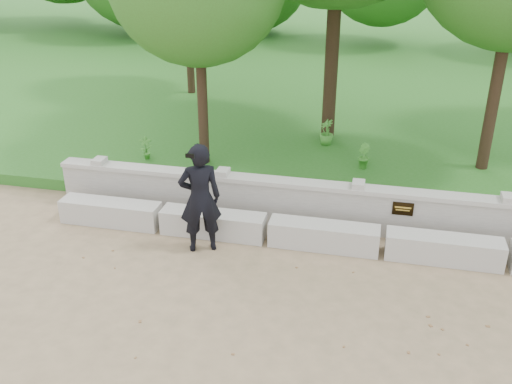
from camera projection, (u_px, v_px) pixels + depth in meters
The scene contains 8 objects.
ground at pixel (377, 321), 8.09m from camera, with size 80.00×80.00×0.00m, color #977E5D.
lawn at pixel (391, 79), 20.41m from camera, with size 40.00×22.00×0.25m, color #236319.
concrete_bench at pixel (382, 242), 9.68m from camera, with size 11.90×0.45×0.45m.
parapet_wall at pixel (385, 212), 10.19m from camera, with size 12.50×0.35×0.90m.
man_main at pixel (200, 198), 9.52m from camera, with size 0.84×0.78×1.94m.
shrub_a at pixel (146, 148), 12.98m from camera, with size 0.28×0.19×0.53m, color #429031.
shrub_b at pixel (363, 156), 12.50m from camera, with size 0.30×0.24×0.55m, color #429031.
shrub_d at pixel (326, 132), 13.84m from camera, with size 0.35×0.31×0.62m, color #429031.
Camera 1 is at (-0.22, -6.78, 5.09)m, focal length 40.00 mm.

